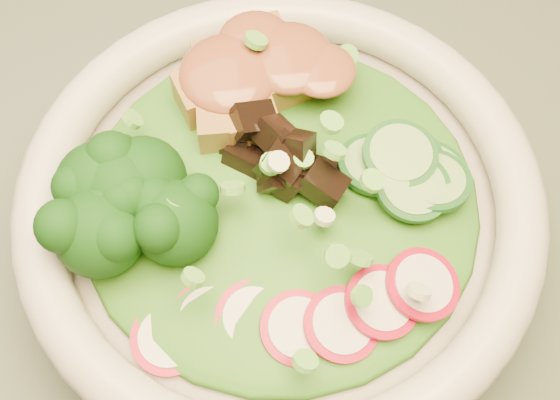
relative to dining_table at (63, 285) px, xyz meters
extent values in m
cylinder|color=black|center=(0.55, 0.35, -0.28)|extent=(0.06, 0.06, 0.72)
cube|color=#4B5648|center=(0.00, 0.00, 0.10)|extent=(1.20, 0.80, 0.03)
cylinder|color=beige|center=(0.17, -0.04, 0.14)|extent=(0.27, 0.27, 0.06)
torus|color=beige|center=(0.17, -0.04, 0.18)|extent=(0.30, 0.30, 0.03)
ellipsoid|color=#236214|center=(0.17, -0.04, 0.18)|extent=(0.23, 0.23, 0.03)
ellipsoid|color=brown|center=(0.16, 0.03, 0.21)|extent=(0.08, 0.06, 0.02)
camera|label=1|loc=(0.14, -0.25, 0.57)|focal=50.00mm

